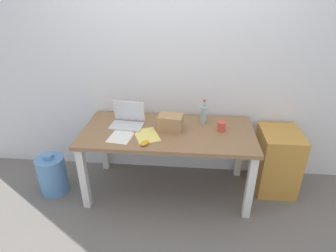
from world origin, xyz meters
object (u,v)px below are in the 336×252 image
object	(u,v)px
cardboard_box	(170,122)
laptop_left	(128,120)
beer_bottle	(204,114)
filing_cabinet	(277,161)
desk	(168,139)
computer_mouse	(145,143)
water_cooler_jug	(53,175)
coffee_mug	(221,126)

from	to	relation	value
cardboard_box	laptop_left	bearing A→B (deg)	172.81
beer_bottle	filing_cabinet	distance (m)	0.95
laptop_left	cardboard_box	size ratio (longest dim) A/B	1.44
desk	laptop_left	bearing A→B (deg)	168.83
computer_mouse	water_cooler_jug	world-z (taller)	computer_mouse
laptop_left	filing_cabinet	size ratio (longest dim) A/B	0.50
beer_bottle	filing_cabinet	world-z (taller)	beer_bottle
computer_mouse	coffee_mug	world-z (taller)	coffee_mug
desk	water_cooler_jug	distance (m)	1.31
desk	cardboard_box	bearing A→B (deg)	51.09
cardboard_box	coffee_mug	xyz separation A→B (m)	(0.50, 0.01, -0.03)
desk	water_cooler_jug	world-z (taller)	desk
desk	filing_cabinet	xyz separation A→B (m)	(1.16, 0.14, -0.30)
desk	water_cooler_jug	xyz separation A→B (m)	(-1.23, -0.14, -0.43)
water_cooler_jug	coffee_mug	bearing A→B (deg)	5.76
cardboard_box	beer_bottle	bearing A→B (deg)	27.46
filing_cabinet	desk	bearing A→B (deg)	-173.17
cardboard_box	filing_cabinet	distance (m)	1.23
desk	coffee_mug	bearing A→B (deg)	4.40
filing_cabinet	coffee_mug	bearing A→B (deg)	-171.16
coffee_mug	water_cooler_jug	size ratio (longest dim) A/B	0.20
computer_mouse	coffee_mug	bearing A→B (deg)	53.32
cardboard_box	filing_cabinet	size ratio (longest dim) A/B	0.35
cardboard_box	coffee_mug	world-z (taller)	cardboard_box
desk	laptop_left	distance (m)	0.46
computer_mouse	water_cooler_jug	xyz separation A→B (m)	(-1.05, 0.16, -0.54)
coffee_mug	desk	bearing A→B (deg)	-175.60
computer_mouse	cardboard_box	size ratio (longest dim) A/B	0.42
beer_bottle	computer_mouse	distance (m)	0.73
laptop_left	coffee_mug	bearing A→B (deg)	-2.60
computer_mouse	cardboard_box	xyz separation A→B (m)	(0.21, 0.32, 0.06)
computer_mouse	water_cooler_jug	distance (m)	1.19
desk	coffee_mug	world-z (taller)	coffee_mug
beer_bottle	desk	bearing A→B (deg)	-150.54
desk	computer_mouse	xyz separation A→B (m)	(-0.19, -0.29, 0.11)
cardboard_box	computer_mouse	bearing A→B (deg)	-123.04
desk	beer_bottle	size ratio (longest dim) A/B	6.67
desk	coffee_mug	size ratio (longest dim) A/B	18.02
laptop_left	water_cooler_jug	distance (m)	1.02
cardboard_box	filing_cabinet	xyz separation A→B (m)	(1.14, 0.11, -0.47)
filing_cabinet	laptop_left	bearing A→B (deg)	-178.01
laptop_left	cardboard_box	distance (m)	0.45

